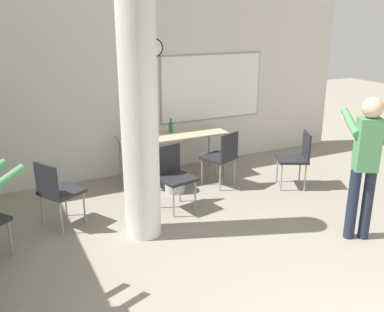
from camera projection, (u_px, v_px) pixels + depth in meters
name	position (u px, v px, depth m)	size (l,w,h in m)	color
wall_back	(138.00, 89.00, 6.93)	(8.00, 0.15, 2.80)	silver
support_pillar	(139.00, 122.00, 4.81)	(0.43, 0.43, 2.80)	silver
folding_table	(173.00, 137.00, 6.80)	(1.72, 0.64, 0.75)	tan
bottle_on_table	(171.00, 127.00, 6.87)	(0.07, 0.07, 0.23)	#1E6B2D
waste_bin	(175.00, 182.00, 6.44)	(0.30, 0.30, 0.30)	#B2B2B7
chair_near_pillar	(57.00, 189.00, 5.24)	(0.60, 0.60, 0.87)	#232328
chair_table_front	(173.00, 173.00, 5.79)	(0.52, 0.52, 0.87)	#232328
chair_table_right	(222.00, 155.00, 6.54)	(0.57, 0.57, 0.87)	#232328
chair_mid_room	(297.00, 155.00, 6.51)	(0.59, 0.59, 0.87)	#232328
person_playing_side	(365.00, 158.00, 4.85)	(0.58, 0.71, 1.70)	#1E2338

